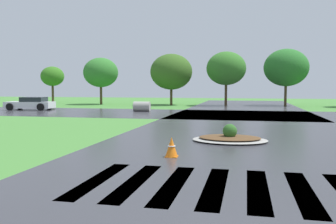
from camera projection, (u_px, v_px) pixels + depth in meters
asphalt_roadway at (241, 142)px, 13.92m from camera, size 10.65×80.00×0.01m
asphalt_cross_road at (244, 115)px, 27.05m from camera, size 90.00×9.59×0.01m
crosswalk_stripes at (236, 187)px, 7.69m from camera, size 6.75×3.32×0.01m
median_island at (230, 138)px, 14.14m from camera, size 2.93×2.22×0.68m
car_silver_hatch at (31, 104)px, 32.58m from camera, size 4.35×2.41×1.16m
drainage_pipe_stack at (142, 106)px, 30.74m from camera, size 1.44×0.92×0.84m
traffic_cone at (172, 147)px, 11.00m from camera, size 0.39×0.39×0.61m
background_treeline at (221, 69)px, 39.73m from camera, size 39.70×6.01×6.21m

